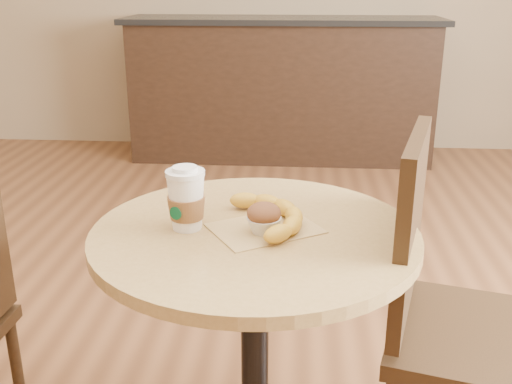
% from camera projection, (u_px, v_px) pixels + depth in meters
% --- Properties ---
extents(cafe_table, '(0.78, 0.78, 0.75)m').
position_uv_depth(cafe_table, '(255.00, 301.00, 1.48)').
color(cafe_table, black).
rests_on(cafe_table, ground).
extents(chair_right, '(0.53, 0.53, 0.98)m').
position_uv_depth(chair_right, '(455.00, 315.00, 1.45)').
color(chair_right, '#322111').
rests_on(chair_right, ground).
extents(service_counter, '(2.30, 0.65, 1.04)m').
position_uv_depth(service_counter, '(282.00, 89.00, 4.50)').
color(service_counter, black).
rests_on(service_counter, ground).
extents(kraft_bag, '(0.30, 0.28, 0.00)m').
position_uv_depth(kraft_bag, '(265.00, 228.00, 1.41)').
color(kraft_bag, '#A88951').
rests_on(kraft_bag, cafe_table).
extents(coffee_cup, '(0.09, 0.09, 0.15)m').
position_uv_depth(coffee_cup, '(186.00, 201.00, 1.40)').
color(coffee_cup, white).
rests_on(coffee_cup, cafe_table).
extents(muffin, '(0.08, 0.08, 0.07)m').
position_uv_depth(muffin, '(264.00, 218.00, 1.38)').
color(muffin, silver).
rests_on(muffin, kraft_bag).
extents(banana, '(0.29, 0.34, 0.04)m').
position_uv_depth(banana, '(267.00, 216.00, 1.43)').
color(banana, gold).
rests_on(banana, kraft_bag).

